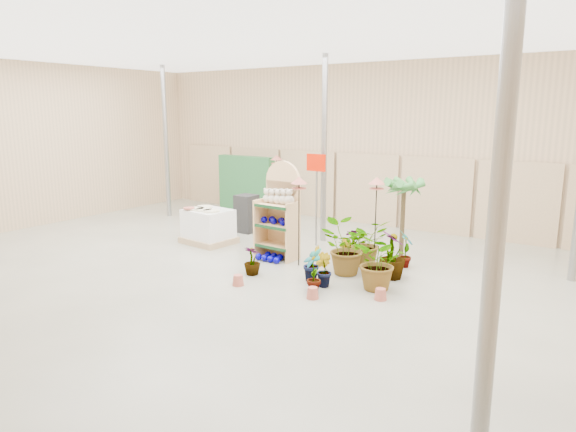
# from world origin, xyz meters

# --- Properties ---
(room) EXTENTS (15.20, 12.10, 4.70)m
(room) POSITION_xyz_m (0.00, 0.91, 2.21)
(room) COLOR gray
(room) RESTS_ON ground
(display_shelf) EXTENTS (0.91, 0.60, 2.13)m
(display_shelf) POSITION_xyz_m (-0.04, 1.71, 0.97)
(display_shelf) COLOR tan
(display_shelf) RESTS_ON ground
(teddy_bears) EXTENTS (0.79, 0.22, 0.35)m
(teddy_bears) POSITION_xyz_m (-0.01, 1.61, 1.35)
(teddy_bears) COLOR #C0B39F
(teddy_bears) RESTS_ON display_shelf
(gazing_balls_shelf) EXTENTS (0.78, 0.27, 0.15)m
(gazing_balls_shelf) POSITION_xyz_m (-0.04, 1.59, 0.84)
(gazing_balls_shelf) COLOR #03008C
(gazing_balls_shelf) RESTS_ON display_shelf
(gazing_balls_floor) EXTENTS (0.63, 0.39, 0.15)m
(gazing_balls_floor) POSITION_xyz_m (-0.04, 1.32, 0.07)
(gazing_balls_floor) COLOR #03008C
(gazing_balls_floor) RESTS_ON ground
(pallet_stack) EXTENTS (1.26, 1.09, 0.87)m
(pallet_stack) POSITION_xyz_m (-2.20, 1.71, 0.42)
(pallet_stack) COLOR tan
(pallet_stack) RESTS_ON ground
(charcoal_planters) EXTENTS (0.50, 0.50, 1.00)m
(charcoal_planters) POSITION_xyz_m (-2.16, 3.16, 0.50)
(charcoal_planters) COLOR black
(charcoal_planters) RESTS_ON ground
(trellis_stock) EXTENTS (2.00, 0.30, 1.80)m
(trellis_stock) POSITION_xyz_m (-3.80, 5.20, 0.90)
(trellis_stock) COLOR #245D2F
(trellis_stock) RESTS_ON ground
(offer_sign) EXTENTS (0.50, 0.08, 2.20)m
(offer_sign) POSITION_xyz_m (0.10, 2.98, 1.57)
(offer_sign) COLOR gray
(offer_sign) RESTS_ON ground
(bird_table_front) EXTENTS (0.34, 0.34, 1.87)m
(bird_table_front) POSITION_xyz_m (0.65, 1.39, 1.74)
(bird_table_front) COLOR black
(bird_table_front) RESTS_ON ground
(bird_table_right) EXTENTS (0.34, 0.34, 1.86)m
(bird_table_right) POSITION_xyz_m (1.92, 2.36, 1.72)
(bird_table_right) COLOR black
(bird_table_right) RESTS_ON ground
(bird_table_back) EXTENTS (0.34, 0.34, 1.95)m
(bird_table_back) POSITION_xyz_m (-2.23, 4.65, 1.81)
(bird_table_back) COLOR black
(bird_table_back) RESTS_ON ground
(palm) EXTENTS (0.70, 0.70, 1.87)m
(palm) POSITION_xyz_m (2.21, 3.12, 1.60)
(palm) COLOR #43341E
(palm) RESTS_ON ground
(potted_plant_1) EXTENTS (0.34, 0.40, 0.68)m
(potted_plant_1) POSITION_xyz_m (1.39, 0.71, 0.34)
(potted_plant_1) COLOR #357D34
(potted_plant_1) RESTS_ON ground
(potted_plant_2) EXTENTS (1.21, 1.13, 1.09)m
(potted_plant_2) POSITION_xyz_m (1.70, 1.39, 0.54)
(potted_plant_2) COLOR #357D34
(potted_plant_2) RESTS_ON ground
(potted_plant_3) EXTENTS (0.74, 0.74, 0.94)m
(potted_plant_3) POSITION_xyz_m (2.60, 1.70, 0.47)
(potted_plant_3) COLOR #357D34
(potted_plant_3) RESTS_ON ground
(potted_plant_4) EXTENTS (0.38, 0.47, 0.78)m
(potted_plant_4) POSITION_xyz_m (2.55, 2.51, 0.39)
(potted_plant_4) COLOR #357D34
(potted_plant_4) RESTS_ON ground
(potted_plant_5) EXTENTS (0.40, 0.39, 0.57)m
(potted_plant_5) POSITION_xyz_m (1.43, 1.96, 0.28)
(potted_plant_5) COLOR #357D34
(potted_plant_5) RESTS_ON ground
(potted_plant_6) EXTENTS (1.10, 1.14, 0.98)m
(potted_plant_6) POSITION_xyz_m (1.79, 2.21, 0.49)
(potted_plant_6) COLOR #357D34
(potted_plant_6) RESTS_ON ground
(potted_plant_7) EXTENTS (0.35, 0.35, 0.58)m
(potted_plant_7) POSITION_xyz_m (0.23, 0.35, 0.29)
(potted_plant_7) COLOR #357D34
(potted_plant_7) RESTS_ON ground
(potted_plant_8) EXTENTS (0.51, 0.49, 0.81)m
(potted_plant_8) POSITION_xyz_m (1.74, 0.18, 0.40)
(potted_plant_8) COLOR #357D34
(potted_plant_8) RESTS_ON ground
(potted_plant_9) EXTENTS (0.43, 0.39, 0.62)m
(potted_plant_9) POSITION_xyz_m (1.73, 0.55, 0.31)
(potted_plant_9) COLOR #357D34
(potted_plant_9) RESTS_ON ground
(potted_plant_10) EXTENTS (1.16, 1.08, 1.05)m
(potted_plant_10) POSITION_xyz_m (2.67, 0.93, 0.52)
(potted_plant_10) COLOR #357D34
(potted_plant_10) RESTS_ON ground
(potted_plant_11) EXTENTS (0.52, 0.52, 0.66)m
(potted_plant_11) POSITION_xyz_m (1.34, 2.55, 0.33)
(potted_plant_11) COLOR #357D34
(potted_plant_11) RESTS_ON ground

